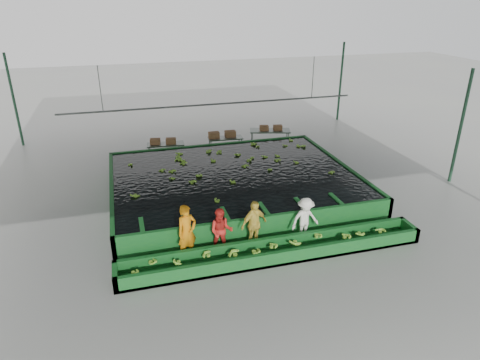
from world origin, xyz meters
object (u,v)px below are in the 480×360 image
object	(u,v)px
sorting_trough	(275,251)
worker_c	(254,225)
box_stack_left	(163,144)
box_stack_right	(271,130)
worker_a	(187,232)
packing_table_left	(166,152)
worker_b	(221,231)
packing_table_right	(270,139)
box_stack_mid	(222,137)
packing_table_mid	(225,145)
worker_d	(305,219)
flotation_tank	(234,183)

from	to	relation	value
sorting_trough	worker_c	distance (m)	1.10
box_stack_left	box_stack_right	world-z (taller)	box_stack_right
box_stack_right	worker_a	bearing A→B (deg)	-123.19
worker_c	packing_table_left	size ratio (longest dim) A/B	0.92
worker_b	packing_table_right	world-z (taller)	worker_b
worker_a	box_stack_mid	world-z (taller)	worker_a
packing_table_right	box_stack_right	xyz separation A→B (m)	(0.04, -0.03, 0.49)
sorting_trough	box_stack_mid	distance (m)	10.22
packing_table_mid	box_stack_mid	bearing A→B (deg)	148.21
worker_b	worker_c	xyz separation A→B (m)	(1.10, 0.00, 0.07)
worker_d	packing_table_left	distance (m)	9.78
box_stack_right	worker_d	bearing A→B (deg)	-102.72
worker_d	worker_a	bearing A→B (deg)	173.03
packing_table_left	box_stack_left	distance (m)	0.43
worker_d	packing_table_left	xyz separation A→B (m)	(-3.62, 9.08, -0.36)
worker_a	box_stack_right	world-z (taller)	worker_a
packing_table_right	worker_c	bearing A→B (deg)	-112.48
worker_d	box_stack_mid	size ratio (longest dim) A/B	1.09
worker_a	box_stack_left	xyz separation A→B (m)	(0.29, 9.10, -0.08)
packing_table_right	box_stack_left	size ratio (longest dim) A/B	1.69
worker_d	worker_c	bearing A→B (deg)	173.03
box_stack_left	worker_c	bearing A→B (deg)	-78.14
flotation_tank	worker_c	xyz separation A→B (m)	(-0.46, -4.30, 0.40)
flotation_tank	worker_c	world-z (taller)	worker_c
sorting_trough	worker_c	size ratio (longest dim) A/B	5.88
packing_table_mid	flotation_tank	bearing A→B (deg)	-100.22
worker_a	packing_table_mid	distance (m)	9.96
worker_b	box_stack_mid	xyz separation A→B (m)	(2.31, 9.38, 0.04)
packing_table_right	box_stack_right	distance (m)	0.50
worker_c	packing_table_right	bearing A→B (deg)	47.85
sorting_trough	flotation_tank	bearing A→B (deg)	90.00
box_stack_left	box_stack_right	distance (m)	5.85
packing_table_right	box_stack_left	xyz separation A→B (m)	(-5.80, -0.31, 0.35)
worker_c	box_stack_right	world-z (taller)	worker_c
box_stack_right	sorting_trough	bearing A→B (deg)	-108.82
worker_a	worker_d	world-z (taller)	worker_a
flotation_tank	worker_a	distance (m)	5.08
box_stack_right	box_stack_left	bearing A→B (deg)	-177.28
worker_d	packing_table_left	world-z (taller)	worker_d
sorting_trough	worker_c	bearing A→B (deg)	120.13
sorting_trough	packing_table_right	size ratio (longest dim) A/B	4.63
flotation_tank	box_stack_left	xyz separation A→B (m)	(-2.38, 4.80, 0.39)
worker_c	box_stack_mid	distance (m)	9.46
packing_table_left	worker_d	bearing A→B (deg)	-68.27
worker_b	worker_c	size ratio (longest dim) A/B	0.92
worker_c	worker_d	size ratio (longest dim) A/B	1.09
worker_c	box_stack_right	xyz separation A→B (m)	(3.93, 9.37, 0.13)
flotation_tank	box_stack_mid	world-z (taller)	box_stack_mid
worker_b	box_stack_left	world-z (taller)	worker_b
flotation_tank	packing_table_right	size ratio (longest dim) A/B	4.63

